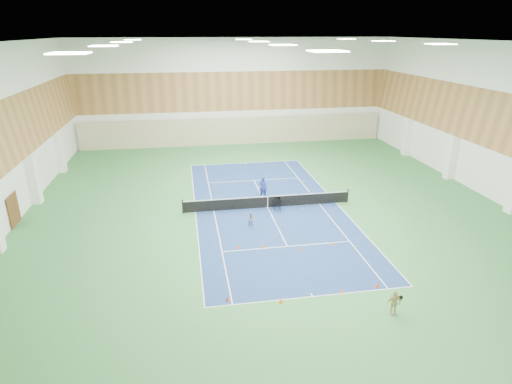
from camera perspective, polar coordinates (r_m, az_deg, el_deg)
ground at (r=32.76m, az=1.56°, el=-2.09°), size 40.00×40.00×0.00m
room_shell at (r=30.93m, az=1.67°, el=8.21°), size 36.00×40.00×12.00m
wood_cladding at (r=30.56m, az=1.71°, el=11.87°), size 36.00×40.00×8.00m
ceiling_light_grid at (r=30.20m, az=1.79°, el=19.24°), size 21.40×25.40×0.06m
court_surface at (r=32.76m, az=1.56°, el=-2.08°), size 10.97×23.77×0.01m
tennis_balls_scatter at (r=32.74m, az=1.56°, el=-2.01°), size 10.57×22.77×0.07m
tennis_net at (r=32.55m, az=1.57°, el=-1.19°), size 12.80×0.10×1.10m
back_curtain at (r=50.93m, az=-2.77°, el=8.13°), size 35.40×0.16×3.20m
door_left_b at (r=33.97m, az=-29.61°, el=-2.08°), size 0.08×1.80×2.20m
coach at (r=34.31m, az=0.94°, el=0.62°), size 0.78×0.65×1.81m
child_court at (r=29.55m, az=-0.63°, el=-3.66°), size 0.51×0.41×1.01m
child_apron at (r=21.91m, az=17.93°, el=-13.86°), size 0.75×0.33×1.27m
ball_cart at (r=32.15m, az=2.83°, el=-1.62°), size 0.58×0.58×0.98m
cone_svc_a at (r=26.83m, az=-2.33°, el=-7.30°), size 0.19×0.19×0.21m
cone_svc_b at (r=26.85m, az=0.97°, el=-7.22°), size 0.22×0.22×0.24m
cone_svc_c at (r=26.80m, az=6.00°, el=-7.46°), size 0.17×0.17×0.19m
cone_svc_d at (r=27.66m, az=10.21°, el=-6.69°), size 0.21×0.21×0.23m
cone_base_a at (r=22.13m, az=-3.80°, el=-14.04°), size 0.19×0.19×0.21m
cone_base_b at (r=21.96m, az=3.33°, el=-14.28°), size 0.22×0.22×0.25m
cone_base_c at (r=23.10m, az=11.40°, el=-12.80°), size 0.19×0.19×0.21m
cone_base_d at (r=23.97m, az=15.88°, el=-11.83°), size 0.23×0.23×0.25m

